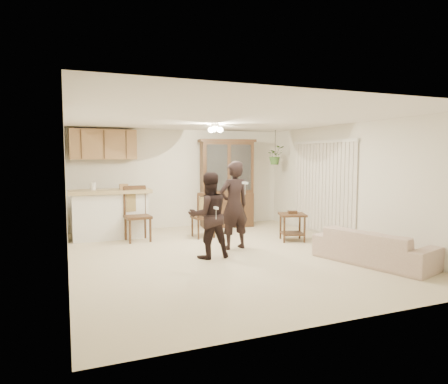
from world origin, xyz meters
name	(u,v)px	position (x,y,z in m)	size (l,w,h in m)	color
floor	(228,255)	(0.00, 0.00, 0.00)	(6.50, 6.50, 0.00)	beige
ceiling	(228,118)	(0.00, 0.00, 2.50)	(5.50, 6.50, 0.02)	white
wall_back	(180,179)	(0.00, 3.25, 1.25)	(5.50, 0.02, 2.50)	silver
wall_front	(343,209)	(0.00, -3.25, 1.25)	(5.50, 0.02, 2.50)	silver
wall_left	(66,193)	(-2.75, 0.00, 1.25)	(0.02, 6.50, 2.50)	silver
wall_right	(350,184)	(2.75, 0.00, 1.25)	(0.02, 6.50, 2.50)	silver
breakfast_bar	(111,216)	(-1.85, 2.35, 0.50)	(1.60, 0.55, 1.00)	white
bar_top	(110,191)	(-1.85, 2.35, 1.05)	(1.75, 0.70, 0.08)	tan
upper_cabinets	(103,144)	(-1.90, 3.07, 2.10)	(1.50, 0.34, 0.70)	olive
vertical_blinds	(323,188)	(2.71, 0.90, 1.10)	(0.06, 2.30, 2.10)	beige
ceiling_fixture	(215,129)	(0.20, 1.20, 2.40)	(0.36, 0.36, 0.20)	#FFECBF
hanging_plant	(275,155)	(2.30, 2.40, 1.85)	(0.43, 0.37, 0.48)	#315221
plant_cord	(275,143)	(2.30, 2.40, 2.17)	(0.01, 0.01, 0.65)	black
sofa	(374,242)	(2.08, -1.46, 0.37)	(1.87, 0.73, 0.73)	beige
adult	(234,203)	(0.30, 0.42, 0.90)	(0.66, 0.43, 1.80)	black
child	(209,221)	(-0.39, -0.06, 0.68)	(0.66, 0.51, 1.35)	black
china_hutch	(227,184)	(1.13, 2.84, 1.11)	(1.49, 0.75, 2.25)	#311D12
side_table	(292,227)	(1.77, 0.65, 0.31)	(0.68, 0.68, 0.65)	#311D12
chair_bar	(138,226)	(-1.34, 1.85, 0.33)	(0.56, 0.56, 1.18)	#311D12
chair_hutch_left	(127,220)	(-1.42, 2.87, 0.30)	(0.67, 0.67, 1.07)	#311D12
chair_hutch_right	(203,224)	(0.10, 1.72, 0.29)	(0.49, 0.49, 1.03)	#311D12
controller_adult	(245,183)	(0.36, 0.02, 1.33)	(0.05, 0.15, 0.05)	white
controller_child	(216,208)	(-0.39, -0.42, 0.94)	(0.04, 0.13, 0.04)	white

